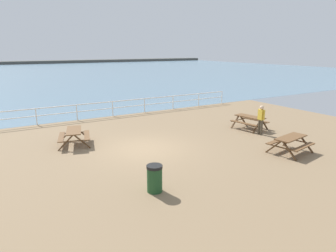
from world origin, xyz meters
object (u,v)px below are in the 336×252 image
visitor (261,118)px  litter_bin (155,178)px  picnic_table_near_right (250,119)px  picnic_table_mid_centre (291,141)px  picnic_table_near_left (74,134)px

visitor → litter_bin: size_ratio=1.75×
picnic_table_near_right → picnic_table_mid_centre: same height
picnic_table_mid_centre → visitor: 3.17m
picnic_table_near_right → visitor: size_ratio=1.22×
picnic_table_near_left → litter_bin: litter_bin is taller
picnic_table_near_left → litter_bin: (1.08, -6.61, -0.10)m
picnic_table_near_left → picnic_table_near_right: bearing=-87.8°
picnic_table_near_right → picnic_table_mid_centre: size_ratio=1.00×
picnic_table_mid_centre → picnic_table_near_right: bearing=59.3°
picnic_table_mid_centre → litter_bin: size_ratio=2.14×
picnic_table_mid_centre → litter_bin: 7.30m
picnic_table_near_right → litter_bin: size_ratio=2.13×
picnic_table_near_right → litter_bin: litter_bin is taller
picnic_table_near_left → picnic_table_near_right: size_ratio=1.05×
picnic_table_near_left → visitor: bearing=-94.9°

